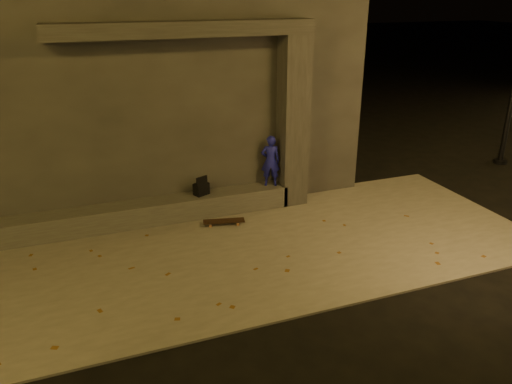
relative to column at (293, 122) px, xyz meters
name	(u,v)px	position (x,y,z in m)	size (l,w,h in m)	color
ground	(290,311)	(-1.70, -3.75, -1.84)	(120.00, 120.00, 0.00)	black
sidewalk	(245,250)	(-1.70, -1.75, -1.82)	(11.00, 4.40, 0.04)	slate
building	(141,74)	(-2.70, 2.74, 0.77)	(9.00, 5.10, 5.22)	#363331
ledge	(146,212)	(-3.20, 0.00, -1.58)	(6.00, 0.55, 0.45)	#494742
column	(293,122)	(0.00, 0.00, 0.00)	(0.55, 0.55, 3.60)	#363331
canopy	(185,29)	(-2.20, 0.05, 1.94)	(5.00, 0.70, 0.28)	#363331
skateboarder	(270,161)	(-0.50, 0.00, -0.79)	(0.41, 0.27, 1.11)	#181A9D
backpack	(201,188)	(-2.04, 0.00, -1.21)	(0.35, 0.30, 0.42)	black
skateboard	(224,221)	(-1.77, -0.65, -1.73)	(0.86, 0.39, 0.09)	black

